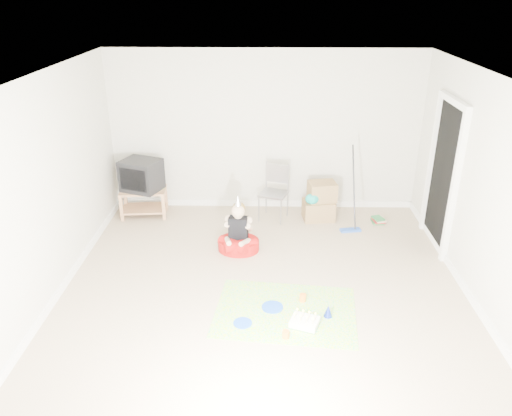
{
  "coord_description": "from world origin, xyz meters",
  "views": [
    {
      "loc": [
        0.02,
        -5.32,
        3.48
      ],
      "look_at": [
        -0.1,
        0.4,
        0.9
      ],
      "focal_mm": 35.0,
      "sensor_mm": 36.0,
      "label": 1
    }
  ],
  "objects_px": {
    "crt_tv": "(141,175)",
    "birthday_cake": "(305,323)",
    "folding_chair": "(274,194)",
    "tv_stand": "(144,200)",
    "seated_woman": "(239,238)",
    "cardboard_boxes": "(320,202)"
  },
  "relations": [
    {
      "from": "seated_woman",
      "to": "crt_tv",
      "type": "bearing_deg",
      "value": 144.47
    },
    {
      "from": "birthday_cake",
      "to": "crt_tv",
      "type": "bearing_deg",
      "value": 130.27
    },
    {
      "from": "tv_stand",
      "to": "seated_woman",
      "type": "height_order",
      "value": "seated_woman"
    },
    {
      "from": "folding_chair",
      "to": "birthday_cake",
      "type": "distance_m",
      "value": 2.82
    },
    {
      "from": "folding_chair",
      "to": "birthday_cake",
      "type": "height_order",
      "value": "folding_chair"
    },
    {
      "from": "tv_stand",
      "to": "folding_chair",
      "type": "relative_size",
      "value": 0.85
    },
    {
      "from": "cardboard_boxes",
      "to": "seated_woman",
      "type": "relative_size",
      "value": 0.73
    },
    {
      "from": "folding_chair",
      "to": "seated_woman",
      "type": "relative_size",
      "value": 1.07
    },
    {
      "from": "folding_chair",
      "to": "cardboard_boxes",
      "type": "xyz_separation_m",
      "value": [
        0.74,
        0.01,
        -0.14
      ]
    },
    {
      "from": "crt_tv",
      "to": "birthday_cake",
      "type": "distance_m",
      "value": 3.81
    },
    {
      "from": "folding_chair",
      "to": "tv_stand",
      "type": "bearing_deg",
      "value": 177.54
    },
    {
      "from": "birthday_cake",
      "to": "folding_chair",
      "type": "bearing_deg",
      "value": 96.61
    },
    {
      "from": "crt_tv",
      "to": "cardboard_boxes",
      "type": "bearing_deg",
      "value": 19.04
    },
    {
      "from": "folding_chair",
      "to": "birthday_cake",
      "type": "relative_size",
      "value": 2.48
    },
    {
      "from": "tv_stand",
      "to": "cardboard_boxes",
      "type": "relative_size",
      "value": 1.24
    },
    {
      "from": "seated_woman",
      "to": "cardboard_boxes",
      "type": "bearing_deg",
      "value": 40.64
    },
    {
      "from": "crt_tv",
      "to": "folding_chair",
      "type": "height_order",
      "value": "crt_tv"
    },
    {
      "from": "crt_tv",
      "to": "cardboard_boxes",
      "type": "distance_m",
      "value": 2.87
    },
    {
      "from": "tv_stand",
      "to": "folding_chair",
      "type": "height_order",
      "value": "folding_chair"
    },
    {
      "from": "crt_tv",
      "to": "birthday_cake",
      "type": "xyz_separation_m",
      "value": [
        2.42,
        -2.86,
        -0.66
      ]
    },
    {
      "from": "cardboard_boxes",
      "to": "seated_woman",
      "type": "distance_m",
      "value": 1.64
    },
    {
      "from": "crt_tv",
      "to": "birthday_cake",
      "type": "bearing_deg",
      "value": -29.17
    }
  ]
}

